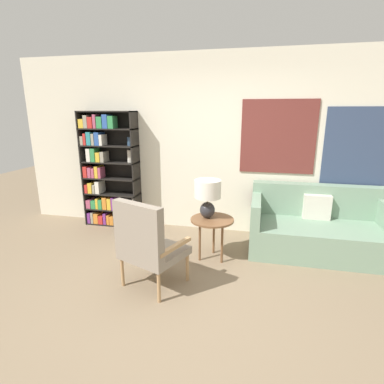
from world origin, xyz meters
name	(u,v)px	position (x,y,z in m)	size (l,w,h in m)	color
ground_plane	(178,301)	(0.00, 0.00, 0.00)	(14.00, 14.00, 0.00)	#847056
wall_back	(216,145)	(0.06, 2.03, 1.35)	(6.40, 0.08, 2.70)	silver
bookshelf	(105,170)	(-1.73, 1.84, 0.93)	(0.91, 0.30, 1.86)	black
armchair	(146,242)	(-0.38, 0.16, 0.55)	(0.77, 0.75, 0.99)	tan
couch	(317,229)	(1.54, 1.55, 0.31)	(1.77, 0.95, 0.86)	gray
side_table	(212,223)	(0.18, 0.98, 0.49)	(0.55, 0.55, 0.55)	brown
table_lamp	(208,194)	(0.11, 1.01, 0.86)	(0.33, 0.33, 0.49)	#2D2D33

